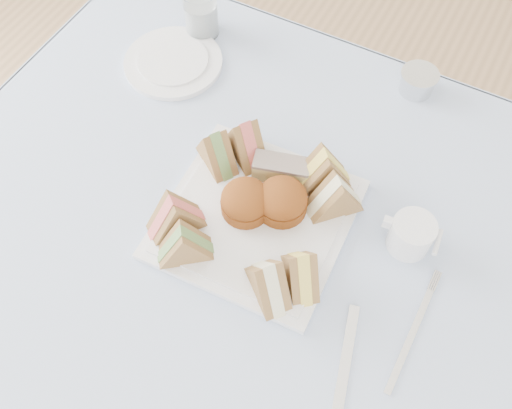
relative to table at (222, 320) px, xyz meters
The scene contains 21 objects.
floor 0.37m from the table, ahead, with size 4.00×4.00×0.00m, color #9E7751.
table is the anchor object (origin of this frame).
tablecloth 0.37m from the table, ahead, with size 1.02×1.02×0.01m, color silver.
serving_plate 0.39m from the table, 53.14° to the left, with size 0.29×0.29×0.01m, color white.
sandwich_fl_a 0.43m from the table, 169.64° to the right, with size 0.09×0.04×0.08m, color olive, non-canonical shape.
sandwich_fl_b 0.43m from the table, 109.41° to the right, with size 0.09×0.04×0.08m, color olive, non-canonical shape.
sandwich_fr_a 0.45m from the table, ahead, with size 0.09×0.04×0.08m, color olive, non-canonical shape.
sandwich_fr_b 0.45m from the table, 17.03° to the right, with size 0.09×0.04×0.08m, color olive, non-canonical shape.
sandwich_bl_a 0.45m from the table, 115.22° to the left, with size 0.09×0.04×0.08m, color olive, non-canonical shape.
sandwich_bl_b 0.46m from the table, 98.86° to the left, with size 0.09×0.04×0.08m, color olive, non-canonical shape.
sandwich_br_a 0.47m from the table, 42.70° to the left, with size 0.09×0.04×0.08m, color olive, non-canonical shape.
sandwich_br_b 0.48m from the table, 57.06° to the left, with size 0.10×0.04×0.09m, color olive, non-canonical shape.
scone_left 0.42m from the table, 68.12° to the left, with size 0.08×0.08×0.05m, color #904B18.
scone_right 0.43m from the table, 51.27° to the left, with size 0.08×0.08×0.05m, color #904B18.
pastry_slice 0.44m from the table, 72.07° to the left, with size 0.09×0.04×0.04m, color #E3D688.
side_plate 0.55m from the table, 130.93° to the left, with size 0.19×0.19×0.01m, color white.
water_glass 0.63m from the table, 122.30° to the left, with size 0.07×0.07×0.10m, color white.
tea_strainer 0.63m from the table, 68.48° to the left, with size 0.07×0.07×0.04m, color silver.
knife 0.47m from the table, 18.31° to the right, with size 0.02×0.19×0.00m, color silver.
fork 0.51m from the table, ahead, with size 0.01×0.17×0.00m, color silver.
creamer_jug 0.51m from the table, 26.57° to the left, with size 0.07×0.07×0.06m, color white.
Camera 1 is at (0.26, -0.34, 1.55)m, focal length 40.00 mm.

